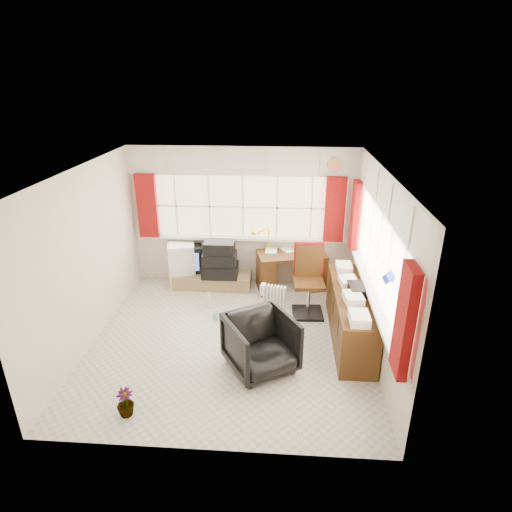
{
  "coord_description": "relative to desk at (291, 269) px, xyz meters",
  "views": [
    {
      "loc": [
        0.74,
        -5.26,
        3.61
      ],
      "look_at": [
        0.33,
        0.55,
        1.13
      ],
      "focal_mm": 30.0,
      "sensor_mm": 36.0,
      "label": 1
    }
  ],
  "objects": [
    {
      "name": "ground",
      "position": [
        -0.88,
        -1.74,
        -0.38
      ],
      "size": [
        4.0,
        4.0,
        0.0
      ],
      "primitive_type": "plane",
      "color": "beige",
      "rests_on": "ground"
    },
    {
      "name": "room_walls",
      "position": [
        -0.88,
        -1.74,
        1.12
      ],
      "size": [
        4.0,
        4.0,
        4.0
      ],
      "color": "beige",
      "rests_on": "ground"
    },
    {
      "name": "window_back",
      "position": [
        -0.88,
        0.2,
        0.56
      ],
      "size": [
        3.7,
        0.12,
        3.6
      ],
      "color": "#FFEBC9",
      "rests_on": "room_walls"
    },
    {
      "name": "window_right",
      "position": [
        1.06,
        -1.74,
        0.56
      ],
      "size": [
        0.12,
        3.7,
        3.6
      ],
      "color": "#FFEBC9",
      "rests_on": "room_walls"
    },
    {
      "name": "curtains",
      "position": [
        0.04,
        -0.82,
        1.07
      ],
      "size": [
        3.83,
        3.83,
        1.15
      ],
      "color": "#9C0817",
      "rests_on": "room_walls"
    },
    {
      "name": "overhead_cabinets",
      "position": [
        0.1,
        -0.76,
        1.87
      ],
      "size": [
        3.98,
        3.98,
        0.48
      ],
      "color": "beige",
      "rests_on": "room_walls"
    },
    {
      "name": "desk",
      "position": [
        0.0,
        0.0,
        0.0
      ],
      "size": [
        1.3,
        0.85,
        0.72
      ],
      "color": "#4E2C12",
      "rests_on": "ground"
    },
    {
      "name": "desk_lamp",
      "position": [
        -0.42,
        0.21,
        0.6
      ],
      "size": [
        0.18,
        0.16,
        0.42
      ],
      "color": "yellow",
      "rests_on": "desk"
    },
    {
      "name": "task_chair",
      "position": [
        0.26,
        -0.79,
        0.23
      ],
      "size": [
        0.51,
        0.54,
        1.16
      ],
      "color": "black",
      "rests_on": "ground"
    },
    {
      "name": "office_chair",
      "position": [
        -0.41,
        -2.34,
        -0.0
      ],
      "size": [
        1.12,
        1.13,
        0.76
      ],
      "primitive_type": "imported",
      "rotation": [
        0.0,
        0.0,
        0.54
      ],
      "color": "black",
      "rests_on": "ground"
    },
    {
      "name": "radiator",
      "position": [
        -0.27,
        -1.0,
        -0.16
      ],
      "size": [
        0.38,
        0.23,
        0.54
      ],
      "color": "white",
      "rests_on": "ground"
    },
    {
      "name": "credenza",
      "position": [
        0.85,
        -1.54,
        0.01
      ],
      "size": [
        0.5,
        2.0,
        0.85
      ],
      "color": "#4E2C12",
      "rests_on": "ground"
    },
    {
      "name": "file_tray",
      "position": [
        0.94,
        -1.55,
        0.43
      ],
      "size": [
        0.31,
        0.38,
        0.12
      ],
      "primitive_type": "cube",
      "rotation": [
        0.0,
        0.0,
        0.07
      ],
      "color": "black",
      "rests_on": "credenza"
    },
    {
      "name": "tv_bench",
      "position": [
        -1.43,
        -0.02,
        -0.26
      ],
      "size": [
        1.4,
        0.5,
        0.25
      ],
      "primitive_type": "cube",
      "color": "#A28251",
      "rests_on": "ground"
    },
    {
      "name": "crt_tv",
      "position": [
        -1.92,
        0.14,
        0.12
      ],
      "size": [
        0.64,
        0.61,
        0.49
      ],
      "color": "black",
      "rests_on": "tv_bench"
    },
    {
      "name": "hifi_stack",
      "position": [
        -1.27,
        -0.11,
        0.18
      ],
      "size": [
        0.64,
        0.41,
        0.67
      ],
      "color": "black",
      "rests_on": "tv_bench"
    },
    {
      "name": "mini_fridge",
      "position": [
        -2.01,
        0.06,
        0.02
      ],
      "size": [
        0.56,
        0.56,
        0.8
      ],
      "color": "white",
      "rests_on": "ground"
    },
    {
      "name": "spray_bottle_a",
      "position": [
        -1.38,
        -0.79,
        -0.24
      ],
      "size": [
        0.15,
        0.15,
        0.28
      ],
      "primitive_type": "imported",
      "rotation": [
        0.0,
        0.0,
        0.63
      ],
      "color": "silver",
      "rests_on": "ground"
    },
    {
      "name": "spray_bottle_b",
      "position": [
        -1.19,
        -1.17,
        -0.29
      ],
      "size": [
        0.11,
        0.11,
        0.18
      ],
      "primitive_type": "imported",
      "rotation": [
        0.0,
        0.0,
        -0.45
      ],
      "color": "#8ED4C7",
      "rests_on": "ground"
    },
    {
      "name": "flower_vase",
      "position": [
        -1.9,
        -3.31,
        -0.21
      ],
      "size": [
        0.22,
        0.22,
        0.35
      ],
      "primitive_type": "imported",
      "rotation": [
        0.0,
        0.0,
        -0.11
      ],
      "color": "black",
      "rests_on": "ground"
    }
  ]
}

